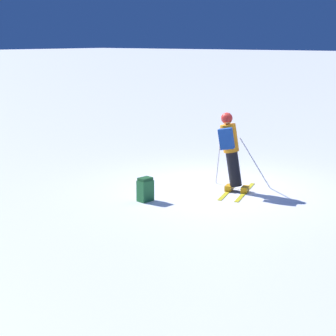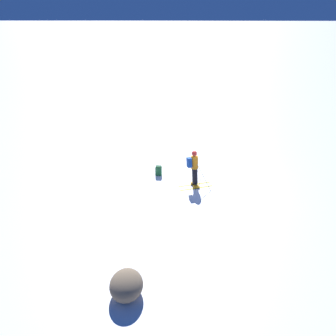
# 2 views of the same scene
# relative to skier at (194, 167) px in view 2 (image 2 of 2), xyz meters

# --- Properties ---
(ground_plane) EXTENTS (300.00, 300.00, 0.00)m
(ground_plane) POSITION_rel_skier_xyz_m (0.36, -0.08, -0.97)
(ground_plane) COLOR white
(skier) EXTENTS (1.24, 1.69, 1.76)m
(skier) POSITION_rel_skier_xyz_m (0.00, 0.00, 0.00)
(skier) COLOR yellow
(skier) RESTS_ON ground
(spare_backpack) EXTENTS (0.26, 0.33, 0.50)m
(spare_backpack) POSITION_rel_skier_xyz_m (0.97, 1.72, -0.72)
(spare_backpack) COLOR #236633
(spare_backpack) RESTS_ON ground
(exposed_boulder_0) EXTENTS (1.18, 1.00, 0.76)m
(exposed_boulder_0) POSITION_rel_skier_xyz_m (-6.66, 2.34, -0.59)
(exposed_boulder_0) COLOR #7A664C
(exposed_boulder_0) RESTS_ON ground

